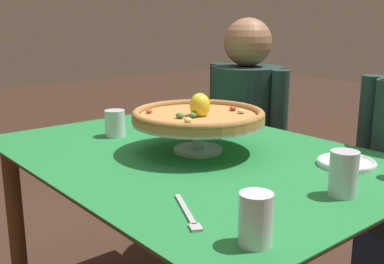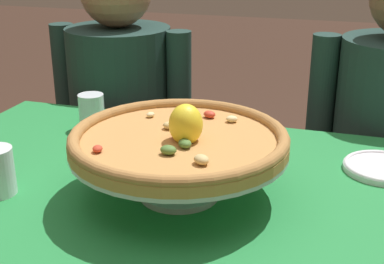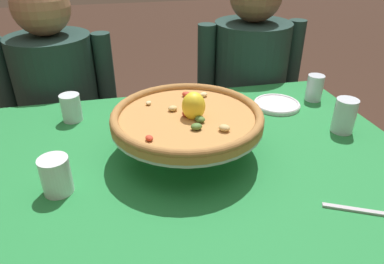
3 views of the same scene
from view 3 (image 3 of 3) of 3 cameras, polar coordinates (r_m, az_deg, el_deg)
dining_table at (r=1.09m, az=-0.45°, el=-8.52°), size 1.31×0.95×0.74m
pizza_stand at (r=1.00m, az=-0.94°, el=0.46°), size 0.42×0.42×0.10m
pizza at (r=0.98m, az=-0.90°, el=2.54°), size 0.42×0.42×0.09m
water_glass_side_right at (r=1.24m, az=23.26°, el=2.13°), size 0.07×0.07×0.11m
water_glass_back_right at (r=1.44m, az=19.07°, el=6.48°), size 0.06×0.06×0.10m
water_glass_side_left at (r=0.94m, az=-20.97°, el=-6.88°), size 0.07×0.07×0.10m
water_glass_back_left at (r=1.28m, az=-18.81°, el=3.46°), size 0.07×0.07×0.09m
side_plate at (r=1.36m, az=13.47°, el=4.38°), size 0.17×0.17×0.02m
dinner_fork at (r=0.94m, az=27.12°, el=-11.44°), size 0.19×0.11×0.01m
diner_left at (r=1.73m, az=-20.04°, el=2.43°), size 0.50×0.35×1.16m
diner_right at (r=1.78m, az=8.86°, el=5.03°), size 0.50×0.35×1.18m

